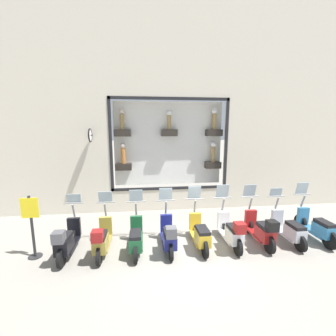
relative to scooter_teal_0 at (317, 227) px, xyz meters
name	(u,v)px	position (x,y,z in m)	size (l,w,h in m)	color
ground_plane	(184,252)	(-0.21, 4.28, -0.45)	(120.00, 120.00, 0.00)	gray
building_facade	(170,79)	(3.39, 4.28, 5.04)	(1.19, 36.00, 10.76)	beige
scooter_teal_0	(317,227)	(0.00, 0.00, 0.00)	(1.81, 0.61, 1.70)	black
scooter_silver_1	(289,229)	(-0.01, 0.94, -0.03)	(1.80, 0.61, 1.53)	black
scooter_red_2	(261,230)	(-0.06, 1.89, 0.03)	(1.81, 0.61, 1.68)	black
scooter_white_3	(231,231)	(-0.06, 2.83, 0.03)	(1.80, 0.60, 1.71)	black
scooter_yellow_4	(200,234)	(0.00, 3.77, -0.02)	(1.80, 0.60, 1.68)	black
scooter_navy_5	(169,235)	(-0.07, 4.72, 0.02)	(1.79, 0.60, 1.65)	black
scooter_green_6	(136,238)	(-0.01, 5.66, -0.03)	(1.79, 0.60, 1.62)	black
scooter_olive_7	(102,239)	(-0.07, 6.60, 0.02)	(1.80, 0.61, 1.59)	black
scooter_black_8	(67,240)	(-0.07, 7.54, 0.02)	(1.80, 0.61, 1.55)	black
shop_sign_post	(32,225)	(0.00, 8.44, 0.50)	(0.36, 0.45, 1.75)	#232326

